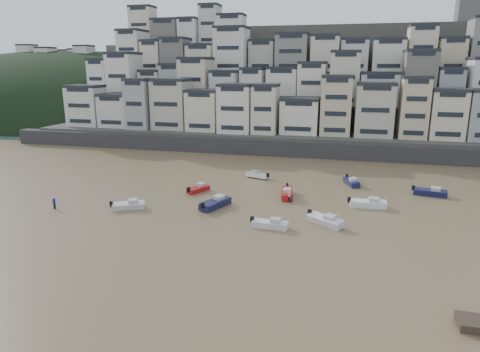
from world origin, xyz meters
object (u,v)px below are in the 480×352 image
(boat_e, at_px, (287,192))
(person_pink, at_px, (289,196))
(boat_j, at_px, (128,204))
(person_blue, at_px, (54,203))
(boat_f, at_px, (198,188))
(boat_i, at_px, (351,181))
(boat_h, at_px, (257,175))
(boat_b, at_px, (325,219))
(boat_c, at_px, (215,202))
(boat_g, at_px, (430,191))
(boat_a, at_px, (270,223))
(boat_d, at_px, (368,202))

(boat_e, height_order, person_pink, person_pink)
(boat_j, xyz_separation_m, person_blue, (-10.29, -2.44, 0.20))
(boat_f, bearing_deg, person_blue, 153.49)
(boat_f, xyz_separation_m, boat_i, (23.88, 10.41, 0.07))
(boat_f, xyz_separation_m, boat_h, (7.41, 10.82, 0.01))
(boat_b, xyz_separation_m, person_pink, (-5.76, 8.30, 0.13))
(boat_c, xyz_separation_m, boat_j, (-11.71, -3.79, -0.15))
(boat_g, height_order, boat_h, boat_g)
(boat_e, distance_m, person_blue, 34.16)
(boat_f, bearing_deg, boat_g, -52.84)
(person_blue, bearing_deg, boat_i, 29.79)
(boat_c, height_order, boat_e, boat_c)
(boat_a, xyz_separation_m, boat_i, (9.79, 23.11, 0.01))
(boat_d, relative_size, boat_i, 1.11)
(boat_c, distance_m, boat_j, 12.31)
(boat_h, bearing_deg, boat_b, 142.05)
(boat_b, xyz_separation_m, boat_g, (15.14, 17.00, -0.01))
(boat_b, distance_m, person_blue, 37.82)
(boat_h, distance_m, person_blue, 34.07)
(boat_c, distance_m, boat_h, 17.74)
(boat_h, xyz_separation_m, boat_j, (-14.09, -21.37, 0.04))
(boat_e, xyz_separation_m, boat_i, (9.62, 9.54, -0.10))
(boat_j, distance_m, person_pink, 23.41)
(boat_h, bearing_deg, boat_i, -162.08)
(boat_b, distance_m, boat_d, 10.26)
(person_pink, bearing_deg, boat_g, 22.59)
(boat_d, bearing_deg, boat_j, -168.85)
(boat_f, distance_m, boat_j, 12.48)
(boat_d, xyz_separation_m, boat_g, (9.64, 8.33, -0.04))
(boat_a, distance_m, boat_g, 29.40)
(boat_i, bearing_deg, boat_g, 54.38)
(boat_g, bearing_deg, boat_f, -158.94)
(boat_b, bearing_deg, boat_f, -171.31)
(boat_b, xyz_separation_m, boat_c, (-15.71, 3.20, 0.08))
(boat_d, height_order, boat_j, boat_d)
(boat_e, distance_m, boat_g, 22.48)
(boat_d, xyz_separation_m, boat_i, (-2.35, 11.70, -0.08))
(boat_g, distance_m, person_pink, 22.64)
(person_pink, bearing_deg, boat_e, 105.72)
(boat_f, bearing_deg, boat_j, 173.72)
(boat_g, distance_m, boat_i, 12.46)
(boat_d, bearing_deg, boat_b, -126.95)
(boat_e, bearing_deg, boat_j, -69.44)
(boat_h, height_order, person_pink, person_pink)
(boat_a, bearing_deg, boat_b, 26.36)
(boat_i, relative_size, person_blue, 2.89)
(boat_h, distance_m, boat_j, 25.60)
(boat_d, xyz_separation_m, boat_f, (-26.24, 1.30, -0.15))
(boat_e, xyz_separation_m, boat_j, (-20.94, -11.41, -0.11))
(boat_e, bearing_deg, boat_d, 71.73)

